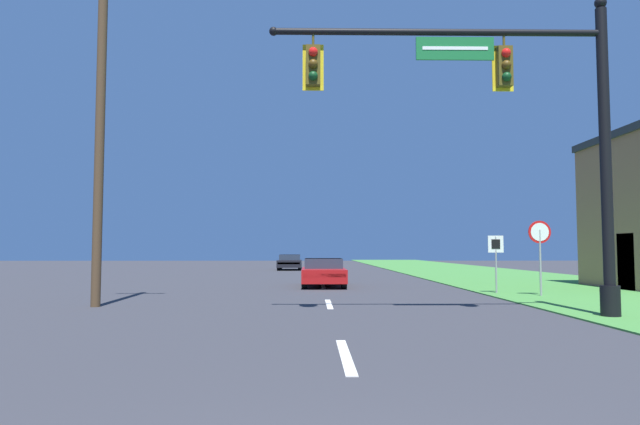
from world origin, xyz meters
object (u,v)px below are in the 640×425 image
object	(u,v)px
utility_pole_near	(100,115)
signal_mast	(524,123)
stop_sign	(540,241)
far_car	(290,262)
route_sign_post	(496,251)
car_ahead	(323,272)

from	to	relation	value
utility_pole_near	signal_mast	bearing A→B (deg)	-14.10
signal_mast	stop_sign	world-z (taller)	signal_mast
far_car	stop_sign	distance (m)	27.56
signal_mast	utility_pole_near	distance (m)	11.31
far_car	route_sign_post	distance (m)	26.07
signal_mast	utility_pole_near	world-z (taller)	utility_pole_near
car_ahead	utility_pole_near	world-z (taller)	utility_pole_near
car_ahead	far_car	xyz separation A→B (m)	(-2.22, 20.35, 0.00)
car_ahead	route_sign_post	world-z (taller)	route_sign_post
far_car	stop_sign	xyz separation A→B (m)	(9.37, -25.89, 1.26)
car_ahead	stop_sign	bearing A→B (deg)	-37.72
stop_sign	utility_pole_near	world-z (taller)	utility_pole_near
signal_mast	route_sign_post	xyz separation A→B (m)	(1.56, 7.06, -3.00)
route_sign_post	far_car	bearing A→B (deg)	108.48
signal_mast	far_car	bearing A→B (deg)	101.90
signal_mast	stop_sign	xyz separation A→B (m)	(2.68, 5.88, -2.67)
car_ahead	stop_sign	xyz separation A→B (m)	(7.16, -5.54, 1.26)
far_car	route_sign_post	xyz separation A→B (m)	(8.26, -24.71, 0.92)
stop_sign	utility_pole_near	size ratio (longest dim) A/B	0.24
signal_mast	stop_sign	distance (m)	6.99
far_car	utility_pole_near	xyz separation A→B (m)	(-4.24, -29.02, 4.76)
far_car	utility_pole_near	distance (m)	29.71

